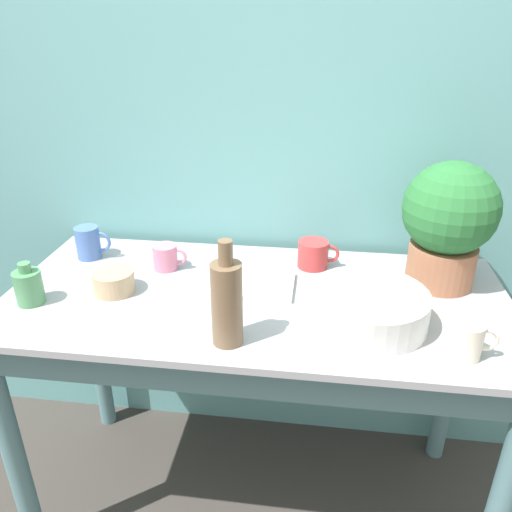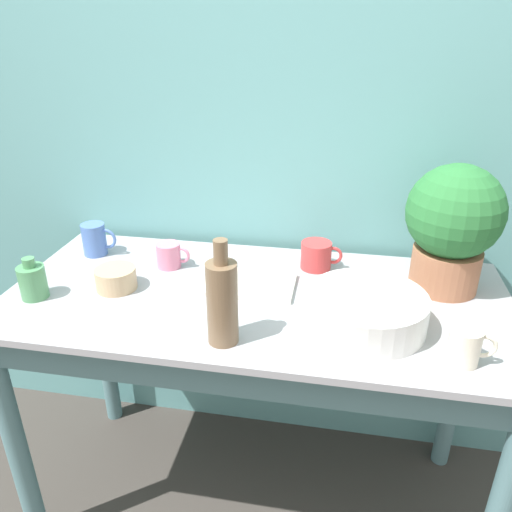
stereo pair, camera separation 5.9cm
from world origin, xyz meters
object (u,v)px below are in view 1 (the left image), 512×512
(bottle_short, at_px, (29,286))
(mug_red, at_px, (314,254))
(tray_board, at_px, (243,284))
(mug_cream, at_px, (468,340))
(bowl_wash_large, at_px, (368,308))
(mug_blue, at_px, (89,242))
(bowl_small_tan, at_px, (114,282))
(bottle_tall, at_px, (227,302))
(mug_pink, at_px, (166,257))
(potted_plant, at_px, (449,220))

(bottle_short, xyz_separation_m, mug_red, (0.75, 0.32, -0.01))
(tray_board, bearing_deg, mug_cream, -25.13)
(bowl_wash_large, bearing_deg, tray_board, 156.49)
(mug_red, bearing_deg, bottle_short, -156.92)
(bowl_wash_large, distance_m, mug_blue, 0.90)
(bottle_short, xyz_separation_m, bowl_small_tan, (0.20, 0.09, -0.02))
(bowl_wash_large, relative_size, tray_board, 1.02)
(mug_cream, distance_m, bowl_small_tan, 0.93)
(bottle_tall, bearing_deg, mug_cream, 1.50)
(mug_red, xyz_separation_m, mug_cream, (0.36, -0.42, 0.00))
(bottle_tall, bearing_deg, bowl_small_tan, 151.54)
(bottle_short, relative_size, mug_red, 0.94)
(bowl_wash_large, height_order, mug_cream, same)
(bottle_short, distance_m, tray_board, 0.58)
(bottle_tall, distance_m, tray_board, 0.29)
(bowl_wash_large, relative_size, mug_blue, 2.60)
(mug_red, height_order, mug_pink, mug_red)
(bottle_tall, height_order, tray_board, bottle_tall)
(mug_pink, relative_size, bowl_small_tan, 0.92)
(mug_blue, bearing_deg, bowl_wash_large, -17.72)
(bottle_short, relative_size, mug_cream, 1.13)
(mug_red, relative_size, mug_pink, 1.20)
(bottle_short, bearing_deg, bottle_tall, -10.92)
(bowl_wash_large, height_order, mug_pink, bowl_wash_large)
(bottle_short, height_order, mug_cream, bottle_short)
(bowl_small_tan, bearing_deg, bottle_short, -156.42)
(mug_blue, distance_m, tray_board, 0.54)
(bowl_wash_large, xyz_separation_m, mug_blue, (-0.86, 0.28, 0.01))
(mug_cream, xyz_separation_m, bowl_small_tan, (-0.91, 0.18, -0.01))
(bowl_wash_large, xyz_separation_m, mug_cream, (0.21, -0.11, 0.00))
(potted_plant, relative_size, bottle_tall, 1.37)
(bottle_tall, distance_m, mug_blue, 0.66)
(bottle_short, bearing_deg, mug_pink, 39.09)
(mug_blue, height_order, bowl_small_tan, mug_blue)
(bottle_short, bearing_deg, bowl_small_tan, 23.58)
(bowl_small_tan, relative_size, tray_board, 0.40)
(bowl_small_tan, bearing_deg, mug_pink, 56.98)
(bowl_wash_large, bearing_deg, bowl_small_tan, 174.27)
(potted_plant, relative_size, bowl_small_tan, 3.12)
(bowl_small_tan, bearing_deg, mug_cream, -11.29)
(mug_blue, bearing_deg, mug_pink, -9.55)
(potted_plant, relative_size, mug_pink, 3.40)
(mug_cream, bearing_deg, bowl_small_tan, 168.71)
(mug_pink, bearing_deg, mug_red, 9.30)
(mug_cream, xyz_separation_m, tray_board, (-0.56, 0.26, -0.04))
(bottle_short, xyz_separation_m, mug_blue, (0.04, 0.29, 0.00))
(mug_blue, distance_m, mug_pink, 0.27)
(mug_red, distance_m, mug_cream, 0.55)
(potted_plant, distance_m, bottle_short, 1.16)
(tray_board, bearing_deg, mug_red, 38.25)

